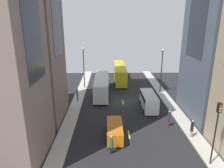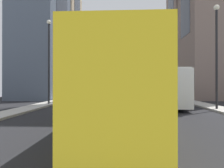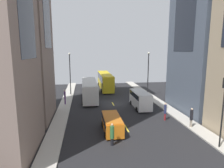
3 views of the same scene
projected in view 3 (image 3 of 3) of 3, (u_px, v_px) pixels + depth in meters
ground_plane at (113, 104)px, 32.32m from camera, size 41.69×41.69×0.00m
sidewalk_west at (65, 105)px, 31.19m from camera, size 1.88×44.00×0.15m
sidewalk_east at (158, 102)px, 33.44m from camera, size 1.88×44.00×0.15m
lane_stripe_1 at (127, 128)px, 22.09m from camera, size 0.16×2.00×0.01m
lane_stripe_2 at (113, 104)px, 32.32m from camera, size 0.16×2.00×0.01m
lane_stripe_3 at (106, 91)px, 42.56m from camera, size 0.16×2.00×0.01m
lane_stripe_4 at (102, 83)px, 52.80m from camera, size 0.16×2.00×0.01m
city_bus_white at (90, 88)px, 35.36m from camera, size 2.81×11.43×3.35m
streetcar_yellow at (105, 80)px, 45.46m from camera, size 2.70×13.48×3.59m
delivery_van_white at (140, 98)px, 29.89m from camera, size 2.25×5.77×2.58m
car_orange_0 at (112, 123)px, 21.12m from camera, size 2.02×4.74×1.74m
pedestrian_crossing_near at (65, 96)px, 31.48m from camera, size 0.29×0.29×2.38m
pedestrian_waiting_curb at (191, 117)px, 21.97m from camera, size 0.34×0.34×2.25m
pedestrian_walking_far at (165, 111)px, 24.55m from camera, size 0.31×0.31×2.30m
pedestrian_crossing_mid at (112, 134)px, 17.97m from camera, size 0.40×0.40×2.15m
traffic_light_near_corner at (224, 100)px, 16.80m from camera, size 0.32×0.44×6.37m
streetlamp_near at (148, 70)px, 36.76m from camera, size 0.44×0.44×8.46m
streetlamp_far at (70, 70)px, 38.04m from camera, size 0.44×0.44×8.31m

